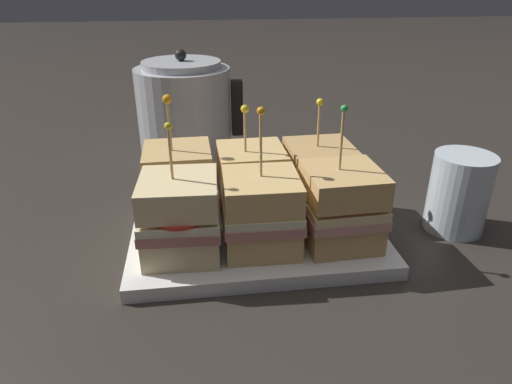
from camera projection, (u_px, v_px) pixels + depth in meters
name	position (u px, v px, depth m)	size (l,w,h in m)	color
ground_plane	(256.00, 238.00, 0.61)	(6.00, 6.00, 0.00)	#2D2823
serving_platter	(256.00, 232.00, 0.61)	(0.32, 0.23, 0.02)	white
sandwich_front_left	(180.00, 217.00, 0.53)	(0.10, 0.10, 0.16)	beige
sandwich_front_center	(262.00, 212.00, 0.54)	(0.09, 0.09, 0.17)	tan
sandwich_front_right	(341.00, 207.00, 0.55)	(0.09, 0.09, 0.17)	tan
sandwich_back_left	(179.00, 182.00, 0.61)	(0.09, 0.09, 0.17)	tan
sandwich_back_center	(250.00, 180.00, 0.62)	(0.09, 0.09, 0.15)	tan
sandwich_back_right	(319.00, 176.00, 0.64)	(0.09, 0.09, 0.16)	tan
kettle_steel	(185.00, 112.00, 0.84)	(0.19, 0.17, 0.20)	#B7BABF
drinking_glass	(459.00, 193.00, 0.61)	(0.08, 0.08, 0.11)	silver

